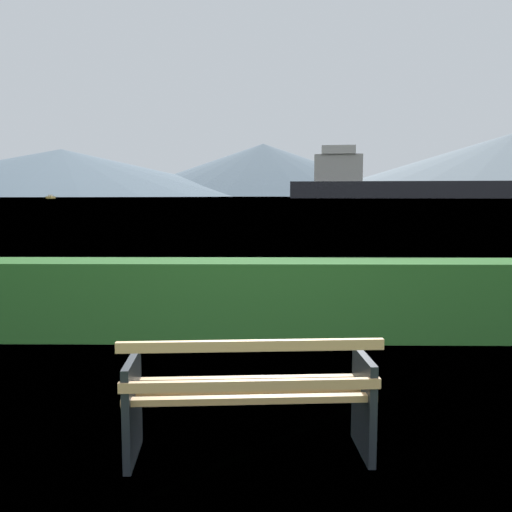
# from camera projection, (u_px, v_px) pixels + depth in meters

# --- Properties ---
(ground_plane) EXTENTS (1400.00, 1400.00, 0.00)m
(ground_plane) POSITION_uv_depth(u_px,v_px,m) (249.00, 453.00, 3.82)
(ground_plane) COLOR #567A38
(water_surface) EXTENTS (620.00, 620.00, 0.00)m
(water_surface) POSITION_uv_depth(u_px,v_px,m) (263.00, 198.00, 310.38)
(water_surface) COLOR slate
(water_surface) RESTS_ON ground_plane
(park_bench) EXTENTS (1.66, 0.68, 0.87)m
(park_bench) POSITION_uv_depth(u_px,v_px,m) (249.00, 396.00, 3.72)
(park_bench) COLOR tan
(park_bench) RESTS_ON ground_plane
(hedge_row) EXTENTS (11.71, 0.71, 0.95)m
(hedge_row) POSITION_uv_depth(u_px,v_px,m) (255.00, 299.00, 6.87)
(hedge_row) COLOR #2D6B28
(hedge_row) RESTS_ON ground_plane
(cargo_ship_large) EXTENTS (119.58, 34.31, 23.30)m
(cargo_ship_large) POSITION_uv_depth(u_px,v_px,m) (403.00, 184.00, 252.12)
(cargo_ship_large) COLOR #232328
(cargo_ship_large) RESTS_ON water_surface
(fishing_boat_near) EXTENTS (2.68, 7.32, 1.58)m
(fishing_boat_near) POSITION_uv_depth(u_px,v_px,m) (51.00, 197.00, 232.49)
(fishing_boat_near) COLOR gold
(fishing_boat_near) RESTS_ON water_surface
(distant_hills) EXTENTS (840.92, 421.98, 59.87)m
(distant_hills) POSITION_uv_depth(u_px,v_px,m) (298.00, 169.00, 550.47)
(distant_hills) COLOR slate
(distant_hills) RESTS_ON ground_plane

